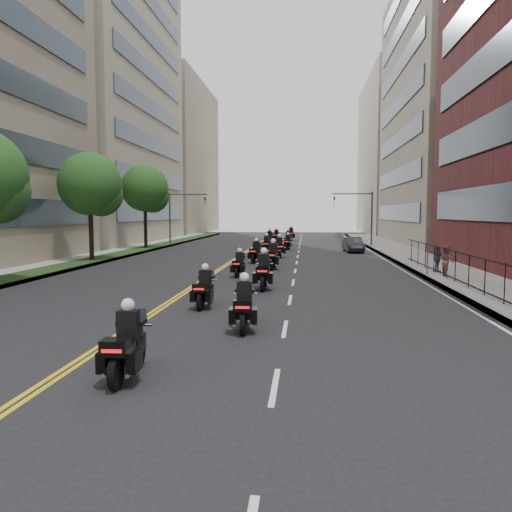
{
  "coord_description": "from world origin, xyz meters",
  "views": [
    {
      "loc": [
        3.78,
        -9.71,
        3.47
      ],
      "look_at": [
        1.36,
        14.74,
        1.34
      ],
      "focal_mm": 35.0,
      "sensor_mm": 36.0,
      "label": 1
    }
  ],
  "objects_px": {
    "motorcycle_2": "(205,290)",
    "motorcycle_12": "(276,236)",
    "motorcycle_4": "(239,265)",
    "motorcycle_13": "(291,234)",
    "motorcycle_10": "(269,239)",
    "motorcycle_1": "(244,307)",
    "motorcycle_8": "(266,245)",
    "motorcycle_9": "(288,243)",
    "parked_sedan": "(353,245)",
    "pedestrian_b": "(447,261)",
    "motorcycle_7": "(279,248)",
    "motorcycle_11": "(288,238)",
    "motorcycle_6": "(256,253)",
    "pedestrian_c": "(438,259)",
    "motorcycle_0": "(127,347)",
    "motorcycle_5": "(273,257)",
    "motorcycle_3": "(264,273)"
  },
  "relations": [
    {
      "from": "motorcycle_2",
      "to": "motorcycle_6",
      "type": "height_order",
      "value": "motorcycle_6"
    },
    {
      "from": "parked_sedan",
      "to": "motorcycle_13",
      "type": "bearing_deg",
      "value": 103.3
    },
    {
      "from": "motorcycle_8",
      "to": "parked_sedan",
      "type": "bearing_deg",
      "value": 12.37
    },
    {
      "from": "motorcycle_8",
      "to": "motorcycle_9",
      "type": "relative_size",
      "value": 1.05
    },
    {
      "from": "motorcycle_8",
      "to": "motorcycle_12",
      "type": "relative_size",
      "value": 1.0
    },
    {
      "from": "motorcycle_10",
      "to": "motorcycle_11",
      "type": "relative_size",
      "value": 1.08
    },
    {
      "from": "motorcycle_13",
      "to": "motorcycle_10",
      "type": "bearing_deg",
      "value": -104.74
    },
    {
      "from": "motorcycle_3",
      "to": "motorcycle_7",
      "type": "xyz_separation_m",
      "value": [
        -0.14,
        16.33,
        -0.02
      ]
    },
    {
      "from": "motorcycle_9",
      "to": "parked_sedan",
      "type": "relative_size",
      "value": 0.55
    },
    {
      "from": "motorcycle_0",
      "to": "motorcycle_6",
      "type": "distance_m",
      "value": 24.56
    },
    {
      "from": "motorcycle_2",
      "to": "motorcycle_11",
      "type": "height_order",
      "value": "motorcycle_11"
    },
    {
      "from": "motorcycle_7",
      "to": "motorcycle_8",
      "type": "xyz_separation_m",
      "value": [
        -1.34,
        4.22,
        -0.05
      ]
    },
    {
      "from": "motorcycle_8",
      "to": "motorcycle_7",
      "type": "bearing_deg",
      "value": -71.78
    },
    {
      "from": "motorcycle_3",
      "to": "motorcycle_2",
      "type": "bearing_deg",
      "value": -112.7
    },
    {
      "from": "motorcycle_7",
      "to": "motorcycle_11",
      "type": "bearing_deg",
      "value": 82.6
    },
    {
      "from": "motorcycle_4",
      "to": "motorcycle_8",
      "type": "relative_size",
      "value": 0.91
    },
    {
      "from": "motorcycle_1",
      "to": "motorcycle_4",
      "type": "height_order",
      "value": "motorcycle_1"
    },
    {
      "from": "motorcycle_6",
      "to": "pedestrian_c",
      "type": "relative_size",
      "value": 1.55
    },
    {
      "from": "motorcycle_7",
      "to": "motorcycle_6",
      "type": "bearing_deg",
      "value": -115.15
    },
    {
      "from": "motorcycle_12",
      "to": "pedestrian_b",
      "type": "distance_m",
      "value": 34.33
    },
    {
      "from": "motorcycle_4",
      "to": "pedestrian_c",
      "type": "distance_m",
      "value": 11.15
    },
    {
      "from": "motorcycle_10",
      "to": "motorcycle_11",
      "type": "bearing_deg",
      "value": 69.3
    },
    {
      "from": "motorcycle_7",
      "to": "parked_sedan",
      "type": "bearing_deg",
      "value": 35.91
    },
    {
      "from": "motorcycle_4",
      "to": "motorcycle_12",
      "type": "relative_size",
      "value": 0.92
    },
    {
      "from": "motorcycle_1",
      "to": "motorcycle_8",
      "type": "height_order",
      "value": "motorcycle_8"
    },
    {
      "from": "pedestrian_b",
      "to": "motorcycle_0",
      "type": "bearing_deg",
      "value": 140.62
    },
    {
      "from": "pedestrian_c",
      "to": "motorcycle_5",
      "type": "bearing_deg",
      "value": 61.63
    },
    {
      "from": "motorcycle_6",
      "to": "motorcycle_10",
      "type": "distance_m",
      "value": 17.24
    },
    {
      "from": "motorcycle_0",
      "to": "motorcycle_5",
      "type": "distance_m",
      "value": 20.83
    },
    {
      "from": "motorcycle_6",
      "to": "motorcycle_10",
      "type": "bearing_deg",
      "value": 98.9
    },
    {
      "from": "motorcycle_2",
      "to": "pedestrian_b",
      "type": "xyz_separation_m",
      "value": [
        11.09,
        8.92,
        0.33
      ]
    },
    {
      "from": "motorcycle_2",
      "to": "pedestrian_b",
      "type": "height_order",
      "value": "pedestrian_b"
    },
    {
      "from": "motorcycle_2",
      "to": "motorcycle_9",
      "type": "relative_size",
      "value": 0.99
    },
    {
      "from": "motorcycle_1",
      "to": "motorcycle_2",
      "type": "bearing_deg",
      "value": 115.16
    },
    {
      "from": "motorcycle_2",
      "to": "motorcycle_9",
      "type": "distance_m",
      "value": 29.13
    },
    {
      "from": "motorcycle_3",
      "to": "motorcycle_6",
      "type": "xyz_separation_m",
      "value": [
        -1.55,
        12.01,
        -0.06
      ]
    },
    {
      "from": "motorcycle_1",
      "to": "motorcycle_8",
      "type": "bearing_deg",
      "value": 89.23
    },
    {
      "from": "motorcycle_0",
      "to": "motorcycle_9",
      "type": "bearing_deg",
      "value": 84.05
    },
    {
      "from": "motorcycle_1",
      "to": "motorcycle_5",
      "type": "xyz_separation_m",
      "value": [
        -0.19,
        16.2,
        0.07
      ]
    },
    {
      "from": "motorcycle_5",
      "to": "pedestrian_c",
      "type": "height_order",
      "value": "motorcycle_5"
    },
    {
      "from": "motorcycle_2",
      "to": "motorcycle_10",
      "type": "xyz_separation_m",
      "value": [
        -0.05,
        33.83,
        0.09
      ]
    },
    {
      "from": "pedestrian_b",
      "to": "motorcycle_12",
      "type": "bearing_deg",
      "value": 12.5
    },
    {
      "from": "motorcycle_2",
      "to": "motorcycle_4",
      "type": "height_order",
      "value": "motorcycle_2"
    },
    {
      "from": "motorcycle_2",
      "to": "motorcycle_10",
      "type": "height_order",
      "value": "motorcycle_10"
    },
    {
      "from": "motorcycle_2",
      "to": "motorcycle_12",
      "type": "distance_m",
      "value": 41.47
    },
    {
      "from": "motorcycle_4",
      "to": "parked_sedan",
      "type": "distance_m",
      "value": 19.4
    },
    {
      "from": "motorcycle_10",
      "to": "motorcycle_12",
      "type": "bearing_deg",
      "value": 94.13
    },
    {
      "from": "motorcycle_6",
      "to": "motorcycle_2",
      "type": "bearing_deg",
      "value": -82.99
    },
    {
      "from": "motorcycle_4",
      "to": "motorcycle_3",
      "type": "bearing_deg",
      "value": -64.81
    },
    {
      "from": "motorcycle_2",
      "to": "motorcycle_12",
      "type": "height_order",
      "value": "motorcycle_12"
    }
  ]
}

